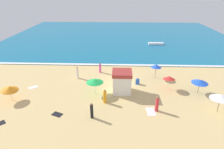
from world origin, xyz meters
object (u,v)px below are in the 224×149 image
(beachgoer_0, at_px, (157,104))
(beachgoer_1, at_px, (92,111))
(beachgoer_2, at_px, (100,68))
(lifeguard_cabana, at_px, (122,82))
(beach_umbrella_0, at_px, (169,78))
(beach_umbrella_4, at_px, (9,89))
(beach_umbrella_2, at_px, (200,81))
(beach_umbrella_1, at_px, (95,81))
(beachgoer_4, at_px, (138,81))
(beach_umbrella_3, at_px, (156,66))
(beachgoer_5, at_px, (105,97))
(beachgoer_3, at_px, (78,73))
(beach_umbrella_5, at_px, (221,97))
(small_boat_0, at_px, (156,44))

(beachgoer_0, bearing_deg, beachgoer_1, -167.90)
(beachgoer_2, bearing_deg, lifeguard_cabana, -60.70)
(beach_umbrella_0, distance_m, beach_umbrella_4, 19.92)
(beach_umbrella_0, distance_m, beach_umbrella_2, 3.78)
(beach_umbrella_2, bearing_deg, beach_umbrella_1, -176.97)
(beachgoer_4, bearing_deg, beach_umbrella_3, 36.49)
(beach_umbrella_2, bearing_deg, beachgoer_5, -167.24)
(beach_umbrella_1, bearing_deg, beachgoer_1, -87.06)
(beachgoer_0, relative_size, beachgoer_1, 1.04)
(beach_umbrella_1, bearing_deg, lifeguard_cabana, 9.52)
(beachgoer_1, bearing_deg, beachgoer_3, 110.10)
(beachgoer_0, distance_m, beachgoer_3, 13.06)
(lifeguard_cabana, height_order, beachgoer_2, lifeguard_cabana)
(beachgoer_4, bearing_deg, beach_umbrella_5, -36.75)
(beachgoer_5, bearing_deg, beach_umbrella_4, 179.66)
(beach_umbrella_4, xyz_separation_m, beachgoer_5, (11.35, -0.07, -0.80))
(beach_umbrella_4, distance_m, beachgoer_5, 11.38)
(beach_umbrella_4, bearing_deg, beach_umbrella_1, 10.96)
(lifeguard_cabana, xyz_separation_m, small_boat_0, (8.26, 22.25, -1.17))
(beachgoer_2, bearing_deg, beachgoer_1, -88.74)
(beach_umbrella_2, bearing_deg, beachgoer_1, -156.63)
(beach_umbrella_4, distance_m, beachgoer_1, 10.67)
(beachgoer_1, distance_m, beachgoer_4, 9.52)
(beach_umbrella_2, relative_size, small_boat_0, 0.81)
(beach_umbrella_0, height_order, beach_umbrella_4, beach_umbrella_0)
(lifeguard_cabana, bearing_deg, beachgoer_0, -46.26)
(beach_umbrella_0, bearing_deg, beach_umbrella_3, 108.81)
(beach_umbrella_4, relative_size, beachgoer_1, 1.38)
(beach_umbrella_4, bearing_deg, beachgoer_4, 17.06)
(beachgoer_3, height_order, beachgoer_5, beachgoer_3)
(beach_umbrella_0, bearing_deg, beachgoer_1, -145.19)
(beach_umbrella_1, xyz_separation_m, beachgoer_0, (7.26, -3.44, -0.98))
(beach_umbrella_4, bearing_deg, small_boat_0, 48.85)
(beachgoer_4, bearing_deg, beach_umbrella_2, -15.81)
(beach_umbrella_4, relative_size, beachgoer_2, 1.52)
(beach_umbrella_3, relative_size, beachgoer_2, 1.37)
(beachgoer_4, bearing_deg, small_boat_0, 73.27)
(beach_umbrella_2, bearing_deg, beachgoer_0, -145.65)
(beach_umbrella_3, bearing_deg, beach_umbrella_2, -41.46)
(lifeguard_cabana, height_order, small_boat_0, lifeguard_cabana)
(beach_umbrella_2, bearing_deg, beach_umbrella_3, 138.54)
(beach_umbrella_1, relative_size, beachgoer_5, 1.45)
(beach_umbrella_1, bearing_deg, beach_umbrella_5, -13.37)
(beach_umbrella_0, height_order, beachgoer_0, beach_umbrella_0)
(beach_umbrella_0, bearing_deg, beachgoer_5, -156.49)
(beachgoer_2, bearing_deg, beachgoer_3, -144.72)
(beach_umbrella_3, bearing_deg, beachgoer_3, -177.38)
(beach_umbrella_5, bearing_deg, beach_umbrella_2, 99.13)
(beachgoer_3, bearing_deg, beach_umbrella_3, 2.62)
(beach_umbrella_0, relative_size, beach_umbrella_5, 0.67)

